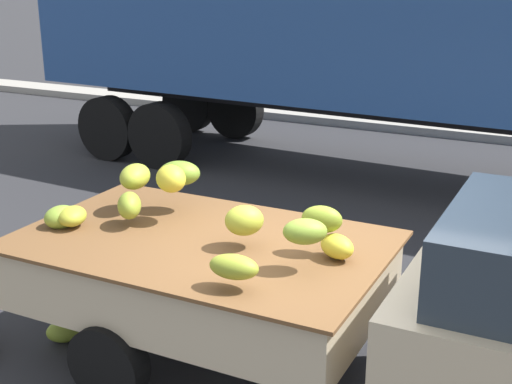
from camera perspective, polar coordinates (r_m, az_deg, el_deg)
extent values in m
plane|color=#28282B|center=(5.97, 5.60, -14.28)|extent=(220.00, 220.00, 0.00)
cube|color=gray|center=(14.14, 18.93, 4.45)|extent=(80.00, 0.80, 0.16)
cube|color=#CCB793|center=(5.85, -4.32, -8.43)|extent=(2.83, 1.76, 0.08)
cube|color=#CCB793|center=(6.43, -0.48, -3.32)|extent=(2.83, 0.05, 0.44)
cube|color=#CCB793|center=(5.11, -9.35, -9.57)|extent=(2.83, 0.05, 0.44)
cube|color=#CCB793|center=(5.23, 9.01, -8.86)|extent=(0.05, 1.76, 0.44)
cube|color=#CCB793|center=(6.52, -14.97, -3.67)|extent=(0.05, 1.76, 0.44)
cube|color=#B21914|center=(6.47, -0.35, -3.56)|extent=(2.72, 0.01, 0.07)
cube|color=brown|center=(5.65, -4.43, -3.98)|extent=(2.95, 1.88, 0.03)
ellipsoid|color=olive|center=(6.10, -15.62, -1.98)|extent=(0.31, 0.35, 0.19)
ellipsoid|color=gold|center=(6.04, -14.76, -1.92)|extent=(0.32, 0.36, 0.16)
ellipsoid|color=olive|center=(5.27, 5.40, -2.23)|extent=(0.34, 0.23, 0.21)
ellipsoid|color=olive|center=(6.19, -6.26, 1.54)|extent=(0.43, 0.37, 0.22)
ellipsoid|color=olive|center=(4.96, 4.02, -3.24)|extent=(0.38, 0.35, 0.19)
ellipsoid|color=gold|center=(5.25, 6.62, -4.43)|extent=(0.35, 0.31, 0.18)
ellipsoid|color=#A8B132|center=(5.38, -0.96, -2.33)|extent=(0.39, 0.38, 0.24)
ellipsoid|color=#90A02C|center=(4.74, -1.82, -6.12)|extent=(0.37, 0.24, 0.17)
ellipsoid|color=olive|center=(5.94, -10.29, -1.09)|extent=(0.33, 0.37, 0.22)
ellipsoid|color=yellow|center=(5.92, -6.96, 1.09)|extent=(0.38, 0.37, 0.23)
ellipsoid|color=#A0AE32|center=(6.25, -9.84, 1.26)|extent=(0.33, 0.42, 0.22)
cylinder|color=black|center=(6.78, -3.02, -6.96)|extent=(0.64, 0.20, 0.64)
cylinder|color=black|center=(5.55, -11.94, -13.50)|extent=(0.64, 0.20, 0.64)
cube|color=navy|center=(10.57, 12.19, 14.54)|extent=(12.10, 3.06, 2.70)
cube|color=black|center=(10.76, 11.66, 6.56)|extent=(11.05, 0.92, 0.30)
cylinder|color=black|center=(13.41, -1.68, 6.73)|extent=(1.09, 0.35, 1.08)
cylinder|color=black|center=(11.47, -7.87, 4.60)|extent=(1.09, 0.35, 1.08)
cylinder|color=black|center=(13.99, -5.51, 7.14)|extent=(1.09, 0.35, 1.08)
cylinder|color=black|center=(12.14, -11.97, 5.13)|extent=(1.09, 0.35, 1.08)
ellipsoid|color=#8FA632|center=(6.52, -15.32, -10.86)|extent=(0.38, 0.38, 0.20)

